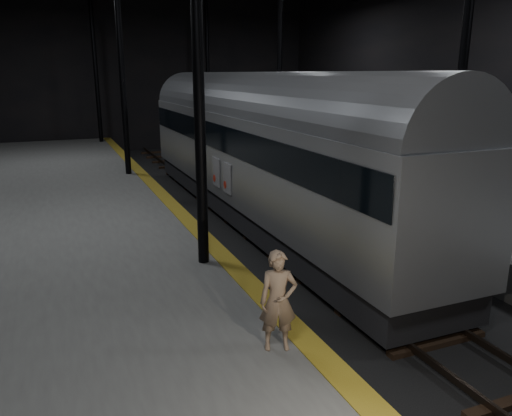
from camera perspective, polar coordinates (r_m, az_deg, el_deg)
ground at (r=17.51m, az=2.30°, el=-3.05°), size 44.00×44.00×0.00m
platform_left at (r=15.89m, az=-23.14°, el=-4.32°), size 9.00×43.80×1.00m
platform_right at (r=21.50m, az=20.80°, el=0.80°), size 9.00×43.80×1.00m
tactile_strip at (r=16.17m, az=-8.18°, el=-1.01°), size 0.50×43.80×0.01m
track at (r=17.49m, az=2.30°, el=-2.84°), size 2.40×43.00×0.24m
train at (r=18.47m, az=0.02°, el=7.50°), size 3.02×20.15×5.39m
woman at (r=8.31m, az=2.55°, el=-10.57°), size 0.72×0.58×1.72m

